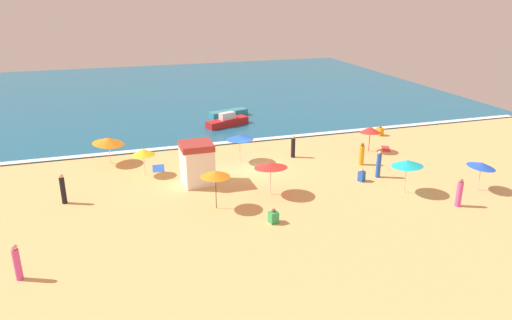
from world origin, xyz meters
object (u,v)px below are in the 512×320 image
lifeguard_cabana (197,163)px  beach_umbrella_1 (482,165)px  beach_umbrella_3 (370,130)px  small_boat_1 (228,113)px  beach_umbrella_0 (240,137)px  beachgoer_7 (380,131)px  beach_umbrella_7 (271,165)px  beachgoer_6 (17,263)px  beachgoer_2 (379,165)px  beachgoer_5 (459,193)px  beach_umbrella_4 (407,163)px  beachgoer_3 (63,189)px  beachgoer_8 (293,147)px  beach_umbrella_5 (215,174)px  small_boat_0 (227,121)px  beach_umbrella_2 (143,152)px  beach_umbrella_6 (108,141)px  beachgoer_0 (362,154)px  beachgoer_4 (273,217)px  beachgoer_1 (362,176)px

lifeguard_cabana → beach_umbrella_1: lifeguard_cabana is taller
beach_umbrella_3 → small_boat_1: bearing=120.6°
beach_umbrella_0 → beachgoer_7: size_ratio=2.78×
beach_umbrella_7 → beachgoer_6: (-13.46, -5.34, -1.09)m
beachgoer_2 → beachgoer_5: size_ratio=1.08×
beach_umbrella_4 → beachgoer_3: bearing=166.8°
beachgoer_8 → beach_umbrella_5: bearing=-137.3°
small_boat_0 → beach_umbrella_4: bearing=-69.4°
beach_umbrella_2 → beach_umbrella_6: size_ratio=0.72×
beach_umbrella_2 → beachgoer_8: (10.96, 0.36, -0.85)m
beach_umbrella_5 → beachgoer_7: 19.58m
beachgoer_0 → beach_umbrella_1: bearing=-53.5°
beach_umbrella_1 → beachgoer_0: size_ratio=1.46×
beachgoer_4 → beachgoer_6: (-12.37, -1.71, 0.49)m
beachgoer_1 → beachgoer_2: size_ratio=0.48×
beachgoer_4 → beachgoer_8: beachgoer_8 is taller
beachgoer_0 → beachgoer_7: bearing=49.2°
beach_umbrella_3 → beachgoer_1: (-3.61, -5.30, -1.36)m
beachgoer_8 → small_boat_1: size_ratio=0.42×
beach_umbrella_2 → beachgoer_2: beachgoer_2 is taller
beach_umbrella_6 → small_boat_0: bearing=33.5°
beachgoer_7 → beach_umbrella_6: bearing=-179.3°
beach_umbrella_4 → beachgoer_5: bearing=-54.7°
beach_umbrella_2 → beach_umbrella_7: beach_umbrella_7 is taller
beach_umbrella_3 → beach_umbrella_1: bearing=-73.4°
beach_umbrella_1 → beachgoer_3: bearing=166.9°
beachgoer_3 → beachgoer_5: 23.12m
beach_umbrella_0 → beach_umbrella_1: size_ratio=1.02×
beach_umbrella_3 → small_boat_0: 13.49m
beach_umbrella_2 → beach_umbrella_4: bearing=-27.7°
beach_umbrella_6 → beachgoer_1: (15.68, -8.51, -1.34)m
beach_umbrella_2 → beachgoer_7: bearing=9.4°
beach_umbrella_5 → beachgoer_1: size_ratio=2.63×
beachgoer_5 → small_boat_1: beachgoer_5 is taller
beachgoer_7 → small_boat_1: 14.75m
beachgoer_8 → beachgoer_7: bearing=18.0°
beachgoer_8 → small_boat_1: 12.96m
lifeguard_cabana → beach_umbrella_3: bearing=9.9°
beachgoer_0 → lifeguard_cabana: bearing=179.8°
beachgoer_7 → beach_umbrella_0: bearing=-168.3°
lifeguard_cabana → beachgoer_3: (-8.11, -0.62, -0.52)m
beach_umbrella_6 → beachgoer_0: beach_umbrella_6 is taller
beachgoer_6 → beach_umbrella_2: bearing=59.8°
beachgoer_2 → beachgoer_7: beachgoer_2 is taller
beachgoer_2 → small_boat_1: beachgoer_2 is taller
beach_umbrella_5 → beachgoer_3: 9.14m
beachgoer_8 → beach_umbrella_1: bearing=-46.7°
beach_umbrella_3 → beach_umbrella_4: bearing=-104.6°
beach_umbrella_4 → beachgoer_3: 20.64m
beachgoer_2 → small_boat_1: size_ratio=0.46×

